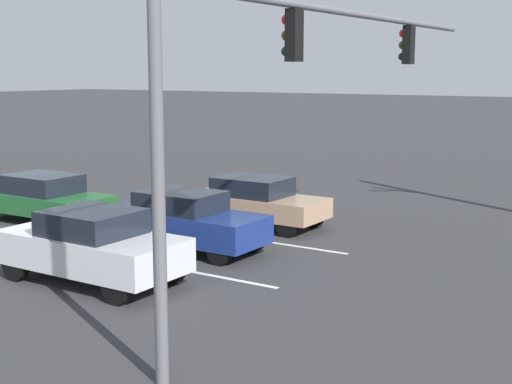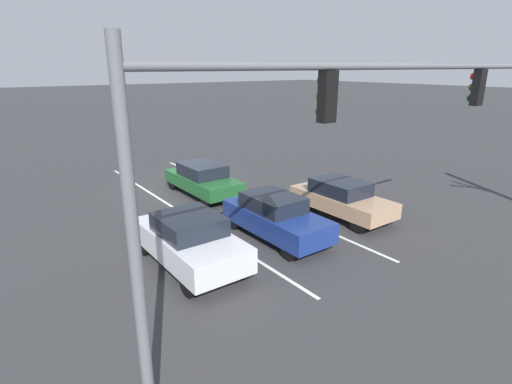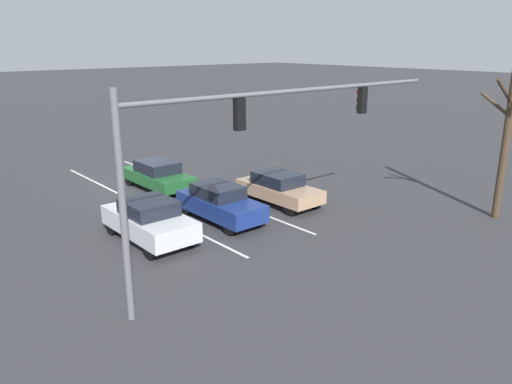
{
  "view_description": "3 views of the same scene",
  "coord_description": "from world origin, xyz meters",
  "px_view_note": "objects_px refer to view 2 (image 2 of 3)",
  "views": [
    {
      "loc": [
        14.43,
        18.29,
        4.63
      ],
      "look_at": [
        -0.76,
        8.48,
        1.56
      ],
      "focal_mm": 50.0,
      "sensor_mm": 36.0,
      "label": 1
    },
    {
      "loc": [
        8.46,
        17.01,
        5.82
      ],
      "look_at": [
        0.22,
        5.81,
        1.43
      ],
      "focal_mm": 28.0,
      "sensor_mm": 36.0,
      "label": 2
    },
    {
      "loc": [
        12.03,
        23.15,
        7.31
      ],
      "look_at": [
        -0.55,
        8.39,
        1.48
      ],
      "focal_mm": 35.0,
      "sensor_mm": 36.0,
      "label": 3
    }
  ],
  "objects_px": {
    "car_navy_midlane_front": "(275,216)",
    "traffic_signal_gantry": "(338,126)",
    "car_darkgreen_midlane_second": "(203,179)",
    "car_tan_leftlane_front": "(341,198)",
    "car_silver_rightlane_front": "(189,240)"
  },
  "relations": [
    {
      "from": "car_tan_leftlane_front",
      "to": "car_darkgreen_midlane_second",
      "type": "distance_m",
      "value": 6.57
    },
    {
      "from": "car_navy_midlane_front",
      "to": "car_tan_leftlane_front",
      "type": "bearing_deg",
      "value": -178.71
    },
    {
      "from": "car_navy_midlane_front",
      "to": "car_darkgreen_midlane_second",
      "type": "xyz_separation_m",
      "value": [
        -0.39,
        -5.88,
        -0.02
      ]
    },
    {
      "from": "car_navy_midlane_front",
      "to": "traffic_signal_gantry",
      "type": "height_order",
      "value": "traffic_signal_gantry"
    },
    {
      "from": "car_navy_midlane_front",
      "to": "car_darkgreen_midlane_second",
      "type": "distance_m",
      "value": 5.89
    },
    {
      "from": "car_silver_rightlane_front",
      "to": "car_darkgreen_midlane_second",
      "type": "xyz_separation_m",
      "value": [
        -3.79,
        -5.96,
        -0.07
      ]
    },
    {
      "from": "car_darkgreen_midlane_second",
      "to": "traffic_signal_gantry",
      "type": "xyz_separation_m",
      "value": [
        2.75,
        10.65,
        3.93
      ]
    },
    {
      "from": "car_navy_midlane_front",
      "to": "car_silver_rightlane_front",
      "type": "bearing_deg",
      "value": 1.43
    },
    {
      "from": "car_darkgreen_midlane_second",
      "to": "traffic_signal_gantry",
      "type": "bearing_deg",
      "value": 75.51
    },
    {
      "from": "car_tan_leftlane_front",
      "to": "car_silver_rightlane_front",
      "type": "relative_size",
      "value": 1.0
    },
    {
      "from": "car_navy_midlane_front",
      "to": "car_silver_rightlane_front",
      "type": "relative_size",
      "value": 1.0
    },
    {
      "from": "traffic_signal_gantry",
      "to": "car_silver_rightlane_front",
      "type": "bearing_deg",
      "value": -77.52
    },
    {
      "from": "car_darkgreen_midlane_second",
      "to": "car_tan_leftlane_front",
      "type": "bearing_deg",
      "value": 117.99
    },
    {
      "from": "car_silver_rightlane_front",
      "to": "car_darkgreen_midlane_second",
      "type": "distance_m",
      "value": 7.07
    },
    {
      "from": "car_darkgreen_midlane_second",
      "to": "car_navy_midlane_front",
      "type": "bearing_deg",
      "value": 86.24
    }
  ]
}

